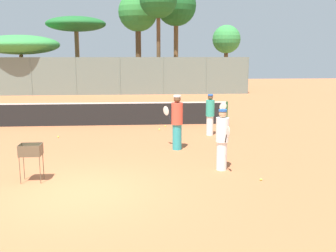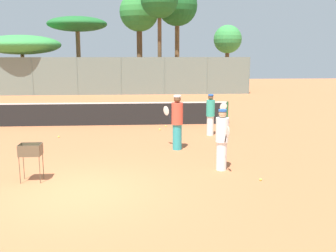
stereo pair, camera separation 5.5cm
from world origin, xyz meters
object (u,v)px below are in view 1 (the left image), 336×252
Objects in this scene: player_white_outfit at (222,139)px; parked_car at (88,84)px; player_yellow_shirt at (177,122)px; ball_cart at (30,153)px; player_red_cap at (210,114)px; tennis_net at (107,113)px.

parked_car is at bearing -168.22° from player_white_outfit.
player_white_outfit is 0.93× the size of player_yellow_shirt.
player_white_outfit is 5.24m from ball_cart.
player_yellow_shirt reaches higher than ball_cart.
parked_car is at bearing 109.20° from player_red_cap.
tennis_net reaches higher than ball_cart.
parked_car is (-5.60, 20.49, -0.33)m from player_yellow_shirt.
parked_car is (-2.81, 15.68, 0.10)m from tennis_net.
player_white_outfit reaches higher than tennis_net.
player_red_cap is (4.37, -2.52, 0.31)m from tennis_net.
tennis_net is at bearing -79.82° from parked_car.
tennis_net is 6.75× the size of player_red_cap.
player_red_cap reaches higher than ball_cart.
player_white_outfit reaches higher than ball_cart.
player_yellow_shirt is (2.78, -4.81, 0.43)m from tennis_net.
parked_car is (-7.18, 18.20, -0.21)m from player_red_cap.
player_yellow_shirt reaches higher than player_red_cap.
tennis_net is 8.09m from ball_cart.
ball_cart is at bearing -99.68° from tennis_net.
player_red_cap is 0.40× the size of parked_car.
player_white_outfit is 1.05× the size of player_red_cap.
ball_cart is (-1.36, -7.97, 0.22)m from tennis_net.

